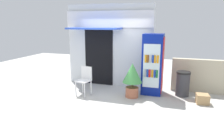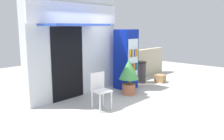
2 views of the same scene
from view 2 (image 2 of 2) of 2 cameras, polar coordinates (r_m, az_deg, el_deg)
The scene contains 8 objects.
ground at distance 6.71m, azimuth 1.71°, elevation -7.93°, with size 16.00×16.00×0.00m, color beige.
storefront_building at distance 7.30m, azimuth -9.00°, elevation 5.86°, with size 3.26×1.16×2.99m.
drink_cooler at distance 8.15m, azimuth 3.41°, elevation 2.55°, with size 0.67×0.63×1.99m.
plastic_chair at distance 6.18m, azimuth -2.90°, elevation -4.22°, with size 0.48×0.49×0.93m.
potted_plant_near_shop at distance 7.44m, azimuth 4.01°, elevation -0.72°, with size 0.62×0.62×1.10m.
trash_bin at distance 9.08m, azimuth 6.67°, elevation -0.47°, with size 0.45×0.45×0.80m.
stone_boundary_wall at distance 10.20m, azimuth 7.38°, elevation 1.66°, with size 2.82×0.21×1.14m, color beige.
cardboard_box at distance 9.33m, azimuth 11.34°, elevation -1.97°, with size 0.35×0.34×0.28m, color tan.
Camera 2 is at (-4.91, -4.05, 2.11)m, focal length 38.62 mm.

